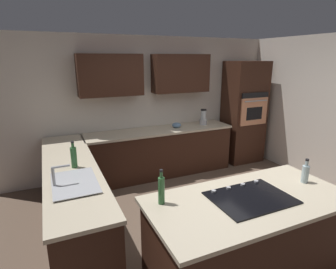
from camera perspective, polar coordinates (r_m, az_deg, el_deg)
The scene contains 17 objects.
ground_plane at distance 4.13m, azimuth 9.44°, elevation -16.71°, with size 14.00×14.00×0.00m, color brown.
wall_back at distance 5.33m, azimuth -2.76°, elevation 7.69°, with size 6.00×0.44×2.60m.
wall_left at distance 5.53m, azimuth 30.00°, elevation 4.26°, with size 0.10×4.00×2.60m, color silver.
lower_cabinets_back at distance 5.27m, azimuth -1.62°, elevation -3.90°, with size 2.80×0.60×0.86m, color #381E14.
countertop_back at distance 5.13m, azimuth -1.66°, elevation 0.83°, with size 2.84×0.64×0.04m, color beige.
lower_cabinets_side at distance 3.85m, azimuth -19.22°, elevation -12.60°, with size 0.60×2.90×0.86m, color #381E14.
countertop_side at distance 3.66m, azimuth -19.85°, elevation -6.37°, with size 0.64×2.94×0.04m, color beige.
island_base at distance 3.05m, azimuth 16.18°, elevation -20.50°, with size 1.94×0.90×0.86m, color #381E14.
island_top at distance 2.81m, azimuth 16.89°, elevation -13.04°, with size 2.02×0.98×0.04m, color beige.
wall_oven at distance 6.09m, azimuth 15.59°, elevation 4.48°, with size 0.80×0.66×2.14m.
sink_unit at distance 3.12m, azimuth -19.13°, elevation -9.47°, with size 0.46×0.70×0.23m.
cooktop at distance 2.80m, azimuth 16.86°, elevation -12.50°, with size 0.76×0.56×0.03m.
blender at distance 5.53m, azimuth 7.41°, elevation 3.45°, with size 0.15×0.15×0.32m.
mixing_bowl at distance 5.27m, azimuth 1.80°, elevation 1.98°, with size 0.18×0.18×0.10m, color #668CB2.
dish_soap_bottle at distance 3.52m, azimuth -19.15°, elevation -4.42°, with size 0.07×0.07×0.34m.
oil_bottle at distance 2.54m, azimuth -1.40°, elevation -11.49°, with size 0.06×0.06×0.34m.
second_bottle at distance 3.30m, azimuth 26.83°, elevation -7.25°, with size 0.07×0.07×0.27m.
Camera 1 is at (2.00, 2.86, 2.20)m, focal length 29.08 mm.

